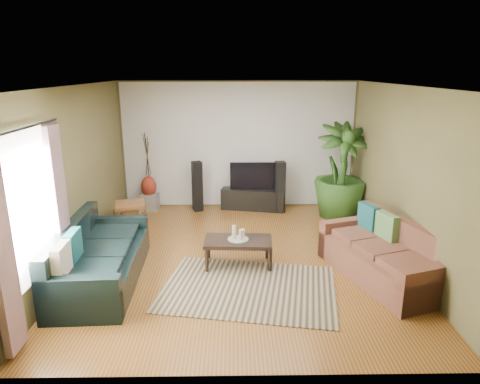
{
  "coord_description": "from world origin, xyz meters",
  "views": [
    {
      "loc": [
        -0.1,
        -6.33,
        2.94
      ],
      "look_at": [
        0.0,
        0.2,
        1.05
      ],
      "focal_mm": 32.0,
      "sensor_mm": 36.0,
      "label": 1
    }
  ],
  "objects_px": {
    "television": "(253,176)",
    "speaker_left": "(197,186)",
    "potted_plant": "(341,171)",
    "vase": "(149,186)",
    "pedestal": "(150,202)",
    "coffee_table": "(238,252)",
    "tv_stand": "(253,199)",
    "speaker_right": "(280,187)",
    "side_table": "(131,217)",
    "sofa_left": "(101,253)",
    "sofa_right": "(382,251)"
  },
  "relations": [
    {
      "from": "speaker_left",
      "to": "vase",
      "type": "bearing_deg",
      "value": 156.62
    },
    {
      "from": "potted_plant",
      "to": "pedestal",
      "type": "distance_m",
      "value": 4.08
    },
    {
      "from": "sofa_left",
      "to": "speaker_left",
      "type": "relative_size",
      "value": 2.15
    },
    {
      "from": "vase",
      "to": "side_table",
      "type": "height_order",
      "value": "vase"
    },
    {
      "from": "speaker_left",
      "to": "speaker_right",
      "type": "relative_size",
      "value": 0.98
    },
    {
      "from": "tv_stand",
      "to": "speaker_left",
      "type": "bearing_deg",
      "value": -165.02
    },
    {
      "from": "pedestal",
      "to": "vase",
      "type": "xyz_separation_m",
      "value": [
        0.0,
        0.0,
        0.34
      ]
    },
    {
      "from": "speaker_right",
      "to": "pedestal",
      "type": "distance_m",
      "value": 2.82
    },
    {
      "from": "tv_stand",
      "to": "speaker_right",
      "type": "height_order",
      "value": "speaker_right"
    },
    {
      "from": "potted_plant",
      "to": "pedestal",
      "type": "bearing_deg",
      "value": 172.68
    },
    {
      "from": "sofa_right",
      "to": "speaker_left",
      "type": "bearing_deg",
      "value": -156.48
    },
    {
      "from": "tv_stand",
      "to": "coffee_table",
      "type": "bearing_deg",
      "value": -85.82
    },
    {
      "from": "speaker_left",
      "to": "pedestal",
      "type": "relative_size",
      "value": 3.0
    },
    {
      "from": "potted_plant",
      "to": "sofa_right",
      "type": "bearing_deg",
      "value": -90.77
    },
    {
      "from": "speaker_right",
      "to": "sofa_right",
      "type": "bearing_deg",
      "value": -75.9
    },
    {
      "from": "sofa_left",
      "to": "coffee_table",
      "type": "xyz_separation_m",
      "value": [
        1.94,
        0.49,
        -0.22
      ]
    },
    {
      "from": "speaker_right",
      "to": "pedestal",
      "type": "height_order",
      "value": "speaker_right"
    },
    {
      "from": "potted_plant",
      "to": "vase",
      "type": "distance_m",
      "value": 4.03
    },
    {
      "from": "sofa_left",
      "to": "coffee_table",
      "type": "height_order",
      "value": "sofa_left"
    },
    {
      "from": "vase",
      "to": "speaker_left",
      "type": "bearing_deg",
      "value": -3.94
    },
    {
      "from": "sofa_left",
      "to": "speaker_left",
      "type": "height_order",
      "value": "speaker_left"
    },
    {
      "from": "speaker_left",
      "to": "speaker_right",
      "type": "bearing_deg",
      "value": -23.39
    },
    {
      "from": "pedestal",
      "to": "potted_plant",
      "type": "bearing_deg",
      "value": -7.32
    },
    {
      "from": "speaker_left",
      "to": "potted_plant",
      "type": "bearing_deg",
      "value": -27.94
    },
    {
      "from": "coffee_table",
      "to": "pedestal",
      "type": "distance_m",
      "value": 3.33
    },
    {
      "from": "tv_stand",
      "to": "television",
      "type": "distance_m",
      "value": 0.52
    },
    {
      "from": "sofa_left",
      "to": "speaker_left",
      "type": "distance_m",
      "value": 3.35
    },
    {
      "from": "coffee_table",
      "to": "pedestal",
      "type": "relative_size",
      "value": 2.89
    },
    {
      "from": "pedestal",
      "to": "vase",
      "type": "distance_m",
      "value": 0.34
    },
    {
      "from": "sofa_right",
      "to": "vase",
      "type": "distance_m",
      "value": 5.08
    },
    {
      "from": "television",
      "to": "speaker_right",
      "type": "height_order",
      "value": "speaker_right"
    },
    {
      "from": "sofa_left",
      "to": "tv_stand",
      "type": "xyz_separation_m",
      "value": [
        2.3,
        3.24,
        -0.2
      ]
    },
    {
      "from": "sofa_left",
      "to": "side_table",
      "type": "height_order",
      "value": "sofa_left"
    },
    {
      "from": "sofa_right",
      "to": "tv_stand",
      "type": "relative_size",
      "value": 1.48
    },
    {
      "from": "television",
      "to": "speaker_left",
      "type": "distance_m",
      "value": 1.21
    },
    {
      "from": "vase",
      "to": "side_table",
      "type": "xyz_separation_m",
      "value": [
        -0.1,
        -1.32,
        -0.24
      ]
    },
    {
      "from": "vase",
      "to": "potted_plant",
      "type": "bearing_deg",
      "value": -7.32
    },
    {
      "from": "sofa_right",
      "to": "potted_plant",
      "type": "height_order",
      "value": "potted_plant"
    },
    {
      "from": "speaker_left",
      "to": "side_table",
      "type": "xyz_separation_m",
      "value": [
        -1.14,
        -1.24,
        -0.25
      ]
    },
    {
      "from": "coffee_table",
      "to": "pedestal",
      "type": "height_order",
      "value": "coffee_table"
    },
    {
      "from": "coffee_table",
      "to": "television",
      "type": "relative_size",
      "value": 1.04
    },
    {
      "from": "sofa_right",
      "to": "potted_plant",
      "type": "bearing_deg",
      "value": 160.09
    },
    {
      "from": "speaker_right",
      "to": "potted_plant",
      "type": "xyz_separation_m",
      "value": [
        1.18,
        -0.32,
        0.41
      ]
    },
    {
      "from": "sofa_right",
      "to": "side_table",
      "type": "relative_size",
      "value": 3.54
    },
    {
      "from": "tv_stand",
      "to": "television",
      "type": "height_order",
      "value": "television"
    },
    {
      "from": "tv_stand",
      "to": "vase",
      "type": "distance_m",
      "value": 2.25
    },
    {
      "from": "coffee_table",
      "to": "tv_stand",
      "type": "height_order",
      "value": "tv_stand"
    },
    {
      "from": "potted_plant",
      "to": "vase",
      "type": "height_order",
      "value": "potted_plant"
    },
    {
      "from": "television",
      "to": "speaker_left",
      "type": "relative_size",
      "value": 0.93
    },
    {
      "from": "tv_stand",
      "to": "side_table",
      "type": "relative_size",
      "value": 2.4
    }
  ]
}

